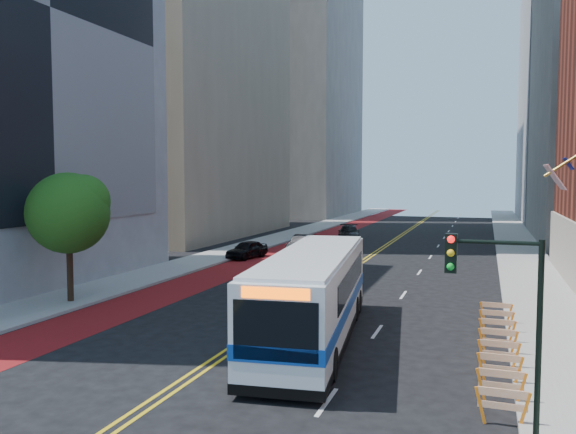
% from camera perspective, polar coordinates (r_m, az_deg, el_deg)
% --- Properties ---
extents(ground, '(160.00, 160.00, 0.00)m').
position_cam_1_polar(ground, '(20.76, -7.77, -14.48)').
color(ground, black).
rests_on(ground, ground).
extents(sidewalk_left, '(4.00, 140.00, 0.15)m').
position_cam_1_polar(sidewalk_left, '(52.35, -4.40, -3.13)').
color(sidewalk_left, gray).
rests_on(sidewalk_left, ground).
extents(sidewalk_right, '(4.00, 140.00, 0.15)m').
position_cam_1_polar(sidewalk_right, '(48.01, 22.87, -4.09)').
color(sidewalk_right, gray).
rests_on(sidewalk_right, ground).
extents(bus_lane_paint, '(3.60, 140.00, 0.01)m').
position_cam_1_polar(bus_lane_paint, '(50.91, -0.38, -3.40)').
color(bus_lane_paint, maroon).
rests_on(bus_lane_paint, ground).
extents(center_line_inner, '(0.14, 140.00, 0.01)m').
position_cam_1_polar(center_line_inner, '(48.81, 8.42, -3.77)').
color(center_line_inner, gold).
rests_on(center_line_inner, ground).
extents(center_line_outer, '(0.14, 140.00, 0.01)m').
position_cam_1_polar(center_line_outer, '(48.75, 8.83, -3.78)').
color(center_line_outer, gold).
rests_on(center_line_outer, ground).
extents(lane_dashes, '(0.14, 98.20, 0.01)m').
position_cam_1_polar(lane_dashes, '(56.03, 15.01, -2.86)').
color(lane_dashes, silver).
rests_on(lane_dashes, ground).
extents(midrise_left_far, '(20.00, 26.00, 65.00)m').
position_cam_1_polar(midrise_left_far, '(104.32, 0.41, 18.40)').
color(midrise_left_far, slate).
rests_on(midrise_left_far, ground).
extents(construction_barriers, '(1.42, 10.91, 1.00)m').
position_cam_1_polar(construction_barriers, '(21.72, 20.60, -11.99)').
color(construction_barriers, orange).
rests_on(construction_barriers, ground).
extents(street_tree, '(4.20, 4.20, 6.70)m').
position_cam_1_polar(street_tree, '(31.12, -21.29, 0.68)').
color(street_tree, black).
rests_on(street_tree, sidewalk_left).
extents(traffic_signal, '(2.21, 0.34, 5.07)m').
position_cam_1_polar(traffic_signal, '(14.25, 20.66, -7.76)').
color(traffic_signal, black).
rests_on(traffic_signal, sidewalk_right).
extents(transit_bus, '(4.56, 13.47, 3.63)m').
position_cam_1_polar(transit_bus, '(22.80, 2.67, -7.82)').
color(transit_bus, silver).
rests_on(transit_bus, ground).
extents(car_a, '(2.54, 4.51, 1.45)m').
position_cam_1_polar(car_a, '(46.04, -4.19, -3.30)').
color(car_a, black).
rests_on(car_a, ground).
extents(car_b, '(1.81, 4.90, 1.60)m').
position_cam_1_polar(car_b, '(48.84, 1.53, -2.78)').
color(car_b, black).
rests_on(car_b, ground).
extents(car_c, '(3.44, 5.82, 1.58)m').
position_cam_1_polar(car_c, '(58.96, 6.20, -1.64)').
color(car_c, black).
rests_on(car_c, ground).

